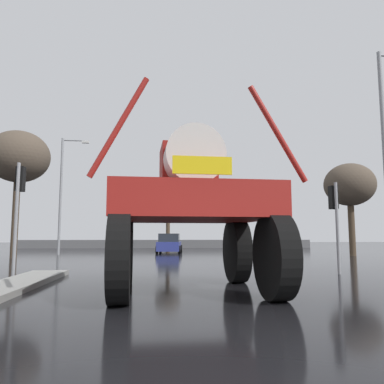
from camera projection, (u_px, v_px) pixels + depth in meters
ground_plane at (179, 259)px, 22.19m from camera, size 120.00×120.00×0.00m
oversize_sprayer at (189, 208)px, 9.32m from camera, size 4.56×5.13×4.56m
sedan_ahead at (169, 244)px, 30.06m from camera, size 2.23×4.26×1.52m
traffic_signal_near_left at (19, 193)px, 12.69m from camera, size 0.24×0.54×3.76m
traffic_signal_near_right at (334, 207)px, 13.64m from camera, size 0.24×0.54×3.23m
streetlight_far_left at (63, 189)px, 27.54m from camera, size 1.98×0.24×8.50m
bare_tree_left at (18, 158)px, 23.42m from camera, size 3.75×3.75×7.80m
bare_tree_right at (350, 185)px, 25.99m from camera, size 3.42×3.42×6.29m
bare_tree_far_center at (168, 202)px, 37.48m from camera, size 2.51×2.51×5.86m
roadside_barrier at (168, 244)px, 42.40m from camera, size 32.65×0.24×0.90m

